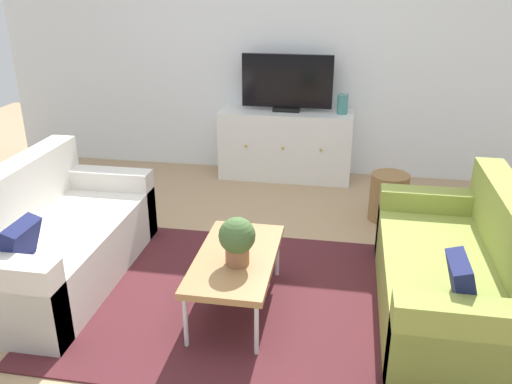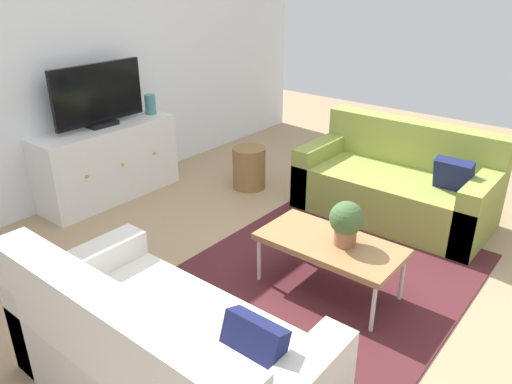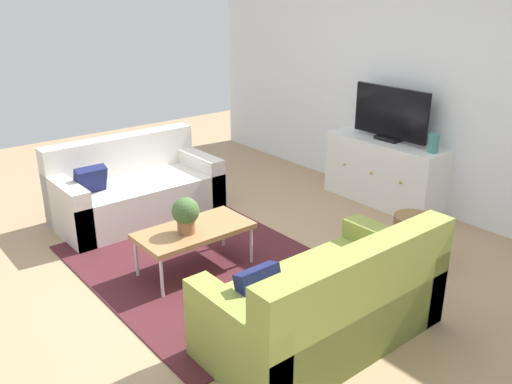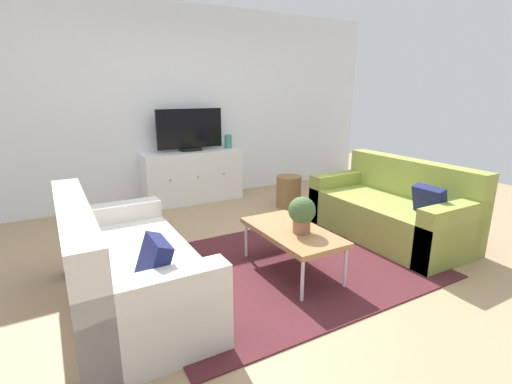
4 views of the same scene
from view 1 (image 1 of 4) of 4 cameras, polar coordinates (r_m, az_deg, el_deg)
name	(u,v)px [view 1 (image 1 of 4)]	position (r m, az deg, el deg)	size (l,w,h in m)	color
ground_plane	(246,288)	(3.91, -1.05, -10.09)	(10.00, 10.00, 0.00)	tan
wall_back	(291,47)	(5.87, 3.70, 15.05)	(6.40, 0.12, 2.70)	white
area_rug	(242,299)	(3.79, -1.49, -11.22)	(2.50, 1.90, 0.01)	#4C1E23
couch_left_side	(48,244)	(4.17, -21.19, -5.10)	(0.86, 1.68, 0.83)	silver
couch_right_side	(464,280)	(3.71, 21.17, -8.66)	(0.86, 1.68, 0.83)	olive
coffee_table	(236,260)	(3.51, -2.14, -7.21)	(0.51, 0.98, 0.40)	#A37547
potted_plant	(237,239)	(3.33, -2.01, -4.99)	(0.23, 0.23, 0.31)	#936042
tv_console	(286,145)	(5.81, 3.15, 5.02)	(1.39, 0.47, 0.73)	white
flat_screen_tv	(287,83)	(5.67, 3.31, 11.42)	(0.94, 0.16, 0.59)	black
glass_vase	(342,104)	(5.65, 9.14, 9.16)	(0.11, 0.11, 0.20)	teal
wicker_basket	(389,197)	(4.98, 13.85, -0.52)	(0.34, 0.34, 0.43)	olive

